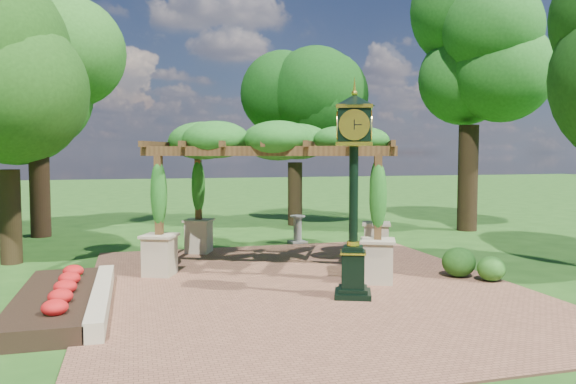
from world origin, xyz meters
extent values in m
plane|color=#1E4714|center=(0.00, 0.00, 0.00)|extent=(120.00, 120.00, 0.00)
cube|color=brown|center=(0.00, 1.00, 0.02)|extent=(10.00, 12.00, 0.04)
cube|color=#C6B793|center=(-4.60, 0.50, 0.20)|extent=(0.35, 5.00, 0.40)
cube|color=red|center=(-5.50, 0.50, 0.18)|extent=(1.50, 5.00, 0.36)
cube|color=black|center=(0.74, -0.22, 0.10)|extent=(1.03, 1.03, 0.12)
cube|color=black|center=(0.74, -0.22, 0.64)|extent=(0.65, 0.65, 0.89)
cube|color=gold|center=(0.74, -0.22, 1.03)|extent=(0.72, 0.72, 0.04)
cylinder|color=black|center=(0.74, -0.22, 2.33)|extent=(0.26, 0.26, 2.29)
cube|color=black|center=(0.74, -0.22, 3.82)|extent=(0.90, 0.90, 0.70)
cylinder|color=white|center=(0.61, -0.55, 3.82)|extent=(0.56, 0.25, 0.60)
cone|color=black|center=(0.74, -0.22, 4.36)|extent=(1.16, 1.16, 0.25)
sphere|color=gold|center=(0.74, -0.22, 4.51)|extent=(0.14, 0.14, 0.14)
cube|color=tan|center=(-3.28, 3.18, 0.55)|extent=(0.96, 0.96, 1.01)
cube|color=brown|center=(-3.28, 3.18, 2.14)|extent=(0.24, 0.24, 2.08)
cube|color=tan|center=(1.85, 0.92, 0.55)|extent=(0.96, 0.96, 1.01)
cube|color=brown|center=(1.85, 0.92, 2.14)|extent=(0.24, 0.24, 2.08)
cube|color=tan|center=(-1.93, 6.26, 0.55)|extent=(0.96, 0.96, 1.01)
cube|color=brown|center=(-1.93, 6.26, 2.14)|extent=(0.24, 0.24, 2.08)
cube|color=tan|center=(3.21, 4.00, 0.55)|extent=(0.96, 0.96, 1.01)
cube|color=brown|center=(3.21, 4.00, 2.14)|extent=(0.24, 0.24, 2.08)
cube|color=brown|center=(-0.72, 2.05, 3.27)|extent=(6.02, 2.77, 0.25)
cube|color=brown|center=(0.64, 5.13, 3.27)|extent=(6.02, 2.77, 0.25)
ellipsoid|color=#1E5C1A|center=(-0.04, 3.59, 3.58)|extent=(7.59, 6.32, 1.12)
cube|color=gray|center=(1.68, 7.31, 0.05)|extent=(0.61, 0.61, 0.10)
cylinder|color=gray|center=(1.68, 7.31, 0.51)|extent=(0.31, 0.31, 0.92)
cylinder|color=gray|center=(1.68, 7.31, 0.99)|extent=(0.58, 0.58, 0.05)
ellipsoid|color=#275F1B|center=(4.64, 0.28, 0.35)|extent=(0.90, 0.90, 0.62)
ellipsoid|color=#1D4A14|center=(4.13, 0.93, 0.42)|extent=(1.07, 1.07, 0.76)
ellipsoid|color=#275A1A|center=(4.58, 6.80, 0.36)|extent=(0.88, 0.88, 0.65)
cylinder|color=#332514|center=(-7.38, 6.10, 1.37)|extent=(0.60, 0.60, 2.75)
ellipsoid|color=#1B4310|center=(-7.38, 6.10, 4.91)|extent=(4.37, 4.37, 4.33)
cylinder|color=black|center=(-7.38, 11.55, 1.70)|extent=(0.75, 0.75, 3.39)
ellipsoid|color=#255A19|center=(-7.38, 11.55, 6.07)|extent=(5.05, 5.05, 5.36)
cylinder|color=black|center=(3.03, 12.30, 1.40)|extent=(0.64, 0.64, 2.81)
ellipsoid|color=#0F370D|center=(3.03, 12.30, 5.02)|extent=(4.40, 4.40, 4.43)
cylinder|color=black|center=(9.45, 8.73, 2.19)|extent=(0.81, 0.81, 4.37)
ellipsoid|color=#1E5819|center=(9.45, 8.73, 7.82)|extent=(4.79, 4.79, 6.90)
camera|label=1|loc=(-3.90, -11.65, 3.23)|focal=35.00mm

